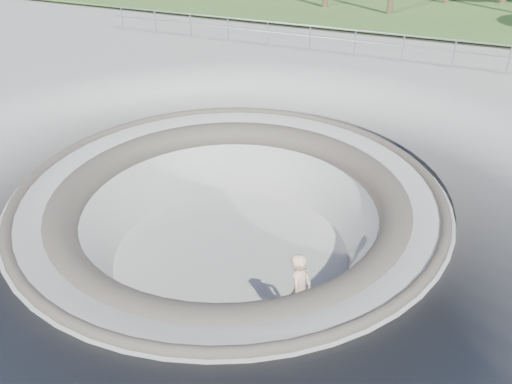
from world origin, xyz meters
The scene contains 6 objects.
ground centered at (0.00, 0.00, 0.00)m, with size 180.00×180.00×0.00m, color gray.
skate_bowl centered at (0.00, 0.00, -1.83)m, with size 14.00×14.00×4.10m.
distant_hills centered at (3.78, 57.17, -7.02)m, with size 103.20×45.00×28.60m.
safety_railing centered at (0.00, 12.00, 0.69)m, with size 25.00×0.06×1.03m.
skateboard centered at (2.46, -1.78, -1.83)m, with size 0.88×0.46×0.09m.
skater centered at (2.46, -1.78, -0.90)m, with size 0.67×0.44×1.83m, color beige.
Camera 1 is at (4.75, -9.21, 6.19)m, focal length 35.00 mm.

